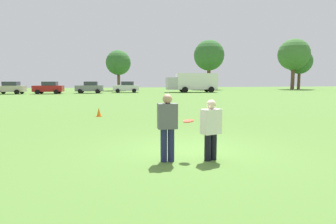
% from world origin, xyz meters
% --- Properties ---
extents(ground_plane, '(146.11, 146.11, 0.00)m').
position_xyz_m(ground_plane, '(0.00, 0.00, 0.00)').
color(ground_plane, '#517A33').
extents(player_thrower, '(0.48, 0.29, 1.66)m').
position_xyz_m(player_thrower, '(-0.81, -0.82, 0.94)').
color(player_thrower, '#1E234C').
rests_on(player_thrower, ground).
extents(player_defender, '(0.53, 0.40, 1.52)m').
position_xyz_m(player_defender, '(0.27, -0.94, 0.84)').
color(player_defender, black).
rests_on(player_defender, ground).
extents(frisbee, '(0.27, 0.27, 0.07)m').
position_xyz_m(frisbee, '(-0.24, -0.69, 0.97)').
color(frisbee, '#E54C33').
extents(traffic_cone, '(0.32, 0.32, 0.48)m').
position_xyz_m(traffic_cone, '(-2.67, 8.54, 0.23)').
color(traffic_cone, '#D8590C').
rests_on(traffic_cone, ground).
extents(parked_car_mid_left, '(4.32, 2.45, 1.82)m').
position_xyz_m(parked_car_mid_left, '(-16.01, 37.97, 0.92)').
color(parked_car_mid_left, '#B7AD99').
rests_on(parked_car_mid_left, ground).
extents(parked_car_center, '(4.32, 2.45, 1.82)m').
position_xyz_m(parked_car_center, '(-10.58, 37.46, 0.92)').
color(parked_car_center, maroon).
rests_on(parked_car_center, ground).
extents(parked_car_mid_right, '(4.32, 2.45, 1.82)m').
position_xyz_m(parked_car_mid_right, '(-4.72, 38.40, 0.92)').
color(parked_car_mid_right, slate).
rests_on(parked_car_mid_right, ground).
extents(parked_car_near_right, '(4.32, 2.45, 1.82)m').
position_xyz_m(parked_car_near_right, '(1.02, 39.36, 0.92)').
color(parked_car_near_right, silver).
rests_on(parked_car_near_right, ground).
extents(box_truck, '(8.65, 3.40, 3.18)m').
position_xyz_m(box_truck, '(12.09, 38.29, 1.75)').
color(box_truck, white).
rests_on(box_truck, ground).
extents(tree_west_oak, '(4.88, 4.88, 7.93)m').
position_xyz_m(tree_west_oak, '(0.25, 49.57, 5.45)').
color(tree_west_oak, brown).
rests_on(tree_west_oak, ground).
extents(tree_west_maple, '(6.63, 6.63, 10.77)m').
position_xyz_m(tree_west_maple, '(19.94, 51.62, 7.41)').
color(tree_west_maple, brown).
rests_on(tree_west_maple, ground).
extents(tree_center_elm, '(6.86, 6.86, 11.15)m').
position_xyz_m(tree_center_elm, '(38.56, 48.37, 7.67)').
color(tree_center_elm, brown).
rests_on(tree_center_elm, ground).
extents(tree_east_birch, '(5.54, 5.54, 9.01)m').
position_xyz_m(tree_east_birch, '(40.80, 49.22, 6.20)').
color(tree_east_birch, brown).
rests_on(tree_east_birch, ground).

